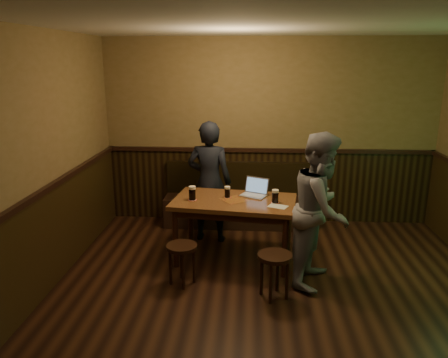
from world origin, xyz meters
The scene contains 12 objects.
room centered at (0.00, 0.22, 1.20)m, with size 5.04×6.04×2.84m.
bench centered at (-0.47, 2.75, 0.31)m, with size 2.20×0.50×0.95m.
pub_table centered at (-0.47, 1.50, 0.69)m, with size 1.59×1.04×0.80m.
stool_left centered at (-1.03, 0.84, 0.38)m, with size 0.42×0.42×0.47m.
stool_right centered at (0.00, 0.61, 0.40)m, with size 0.46×0.46×0.50m.
pint_left centered at (-0.98, 1.46, 0.89)m, with size 0.11×0.11×0.18m.
pint_mid centered at (-0.56, 1.59, 0.87)m, with size 0.09×0.09×0.15m.
pint_right centered at (0.03, 1.42, 0.88)m, with size 0.11×0.11×0.17m.
laptop centered at (-0.21, 1.70, 0.86)m, with size 0.39×0.36×0.22m.
menu centered at (0.06, 1.28, 0.80)m, with size 0.22×0.15×0.00m, color silver.
person_suit centered at (-0.83, 2.14, 0.84)m, with size 0.62×0.40×1.69m, color black.
person_grey centered at (0.52, 1.02, 0.87)m, with size 0.84×0.66×1.73m, color gray.
Camera 1 is at (-0.27, -3.62, 2.48)m, focal length 35.00 mm.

